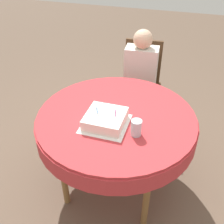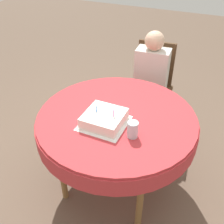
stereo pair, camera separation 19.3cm
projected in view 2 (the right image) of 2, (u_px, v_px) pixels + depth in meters
name	position (u px, v px, depth m)	size (l,w,h in m)	color
ground_plane	(116.00, 181.00, 2.43)	(12.00, 12.00, 0.00)	brown
dining_table	(117.00, 125.00, 2.04)	(1.23, 1.23, 0.76)	#BC3338
chair	(151.00, 85.00, 2.85)	(0.47, 0.47, 0.96)	#4C331E
person	(150.00, 76.00, 2.67)	(0.34, 0.30, 1.13)	#DBB293
napkin	(104.00, 123.00, 1.91)	(0.33, 0.33, 0.00)	white
birthday_cake	(104.00, 118.00, 1.88)	(0.28, 0.28, 0.14)	white
drinking_glass	(133.00, 130.00, 1.76)	(0.08, 0.08, 0.12)	silver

